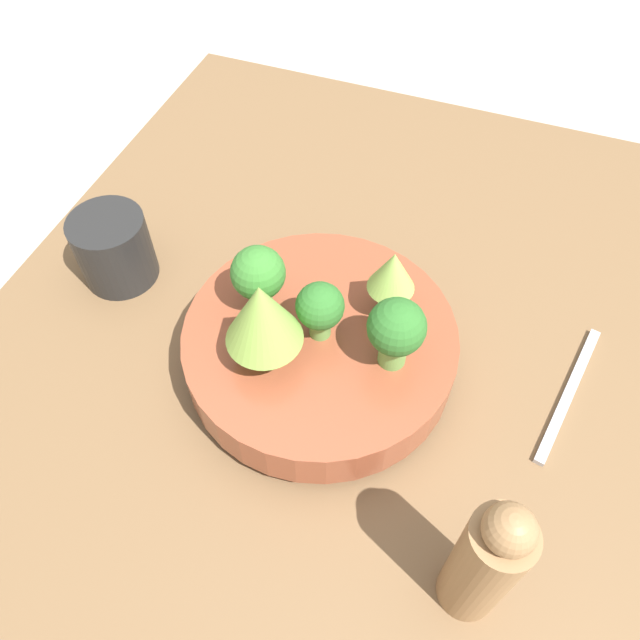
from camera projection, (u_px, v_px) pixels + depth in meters
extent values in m
plane|color=#ADA89E|center=(344.00, 427.00, 0.65)|extent=(6.00, 6.00, 0.00)
cube|color=brown|center=(345.00, 416.00, 0.63)|extent=(1.06, 0.83, 0.05)
cylinder|color=brown|center=(320.00, 363.00, 0.64)|extent=(0.12, 0.12, 0.01)
cylinder|color=brown|center=(320.00, 346.00, 0.61)|extent=(0.26, 0.26, 0.05)
cylinder|color=#7AB256|center=(261.00, 295.00, 0.60)|extent=(0.02, 0.02, 0.03)
sphere|color=#387A2D|center=(258.00, 273.00, 0.57)|extent=(0.05, 0.05, 0.05)
cylinder|color=#6BA34C|center=(320.00, 325.00, 0.58)|extent=(0.02, 0.02, 0.03)
sphere|color=#2D6B28|center=(320.00, 306.00, 0.56)|extent=(0.04, 0.04, 0.04)
cylinder|color=#6BA34C|center=(266.00, 348.00, 0.56)|extent=(0.02, 0.02, 0.03)
cone|color=#84AD47|center=(262.00, 314.00, 0.52)|extent=(0.07, 0.07, 0.07)
cylinder|color=#6BA34C|center=(393.00, 350.00, 0.56)|extent=(0.03, 0.03, 0.03)
sphere|color=#2D6B28|center=(397.00, 327.00, 0.53)|extent=(0.05, 0.05, 0.05)
cylinder|color=#609347|center=(389.00, 299.00, 0.60)|extent=(0.02, 0.02, 0.04)
cone|color=#93B751|center=(393.00, 271.00, 0.56)|extent=(0.04, 0.04, 0.04)
cylinder|color=black|center=(114.00, 249.00, 0.68)|extent=(0.08, 0.08, 0.08)
cylinder|color=#997047|center=(483.00, 566.00, 0.45)|extent=(0.05, 0.05, 0.14)
sphere|color=#997047|center=(510.00, 530.00, 0.39)|extent=(0.04, 0.04, 0.04)
cube|color=#B2B2B7|center=(569.00, 393.00, 0.62)|extent=(0.17, 0.04, 0.01)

